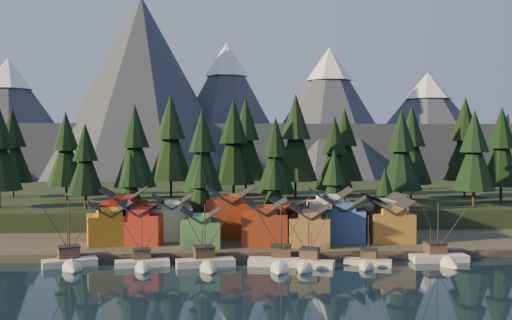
{
  "coord_description": "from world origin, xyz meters",
  "views": [
    {
      "loc": [
        -6.8,
        -91.23,
        22.62
      ],
      "look_at": [
        0.16,
        30.0,
        18.38
      ],
      "focal_mm": 40.0,
      "sensor_mm": 36.0,
      "label": 1
    }
  ],
  "objects": [
    {
      "name": "house_back_0",
      "position": [
        -28.35,
        33.38,
        7.15
      ],
      "size": [
        10.72,
        10.37,
        10.76
      ],
      "rotation": [
        0.0,
        0.0,
        0.1
      ],
      "color": "maroon",
      "rests_on": "shore_strip"
    },
    {
      "name": "tree_shore_2",
      "position": [
        5.0,
        40.0,
        11.01
      ],
      "size": [
        7.47,
        7.47,
        17.41
      ],
      "color": "#332319",
      "rests_on": "shore_strip"
    },
    {
      "name": "boat_2",
      "position": [
        -9.83,
        9.51,
        2.32
      ],
      "size": [
        11.13,
        11.78,
        12.31
      ],
      "rotation": [
        0.0,
        0.0,
        0.18
      ],
      "color": "beige",
      "rests_on": "ground"
    },
    {
      "name": "tree_hill_7",
      "position": [
        6.0,
        48.0,
        18.2
      ],
      "size": [
        9.59,
        9.59,
        22.33
      ],
      "color": "#332319",
      "rests_on": "hillside"
    },
    {
      "name": "tree_hill_2",
      "position": [
        -40.0,
        48.0,
        17.34
      ],
      "size": [
        8.91,
        8.91,
        20.75
      ],
      "color": "#332319",
      "rests_on": "hillside"
    },
    {
      "name": "house_front_5",
      "position": [
        18.5,
        26.37,
        6.45
      ],
      "size": [
        10.67,
        10.08,
        9.42
      ],
      "rotation": [
        0.0,
        0.0,
        -0.24
      ],
      "color": "#375084",
      "rests_on": "shore_strip"
    },
    {
      "name": "boat_4",
      "position": [
        7.91,
        8.02,
        2.26
      ],
      "size": [
        9.94,
        10.49,
        11.58
      ],
      "rotation": [
        0.0,
        0.0,
        -0.34
      ],
      "color": "beige",
      "rests_on": "ground"
    },
    {
      "name": "boat_0",
      "position": [
        -33.96,
        10.9,
        2.6
      ],
      "size": [
        10.26,
        10.95,
        12.83
      ],
      "rotation": [
        0.0,
        0.0,
        0.36
      ],
      "color": "beige",
      "rests_on": "ground"
    },
    {
      "name": "tree_hill_14",
      "position": [
        64.0,
        72.0,
        22.0
      ],
      "size": [
        12.56,
        12.56,
        29.26
      ],
      "color": "#332319",
      "rests_on": "hillside"
    },
    {
      "name": "house_front_2",
      "position": [
        -11.29,
        21.83,
        5.48
      ],
      "size": [
        7.77,
        7.83,
        7.58
      ],
      "rotation": [
        0.0,
        0.0,
        -0.0
      ],
      "color": "#437D47",
      "rests_on": "shore_strip"
    },
    {
      "name": "house_back_3",
      "position": [
        7.75,
        31.58,
        6.02
      ],
      "size": [
        10.09,
        9.43,
        8.59
      ],
      "rotation": [
        0.0,
        0.0,
        -0.26
      ],
      "color": "maroon",
      "rests_on": "shore_strip"
    },
    {
      "name": "boat_5",
      "position": [
        18.98,
        8.86,
        1.91
      ],
      "size": [
        9.03,
        9.46,
        10.05
      ],
      "rotation": [
        0.0,
        0.0,
        -0.34
      ],
      "color": "beige",
      "rests_on": "ground"
    },
    {
      "name": "tree_hill_1",
      "position": [
        -50.0,
        68.0,
        19.38
      ],
      "size": [
        10.51,
        10.51,
        24.48
      ],
      "color": "#332319",
      "rests_on": "hillside"
    },
    {
      "name": "tree_hill_16",
      "position": [
        -68.0,
        78.0,
        20.27
      ],
      "size": [
        11.21,
        11.21,
        26.1
      ],
      "color": "#332319",
      "rests_on": "hillside"
    },
    {
      "name": "tree_hill_12",
      "position": [
        46.0,
        66.0,
        20.43
      ],
      "size": [
        11.33,
        11.33,
        26.39
      ],
      "color": "#332319",
      "rests_on": "hillside"
    },
    {
      "name": "tree_hill_11",
      "position": [
        38.0,
        50.0,
        19.39
      ],
      "size": [
        10.51,
        10.51,
        24.49
      ],
      "color": "#332319",
      "rests_on": "hillside"
    },
    {
      "name": "house_front_1",
      "position": [
        -23.48,
        25.98,
        6.04
      ],
      "size": [
        9.21,
        8.91,
        8.65
      ],
      "rotation": [
        0.0,
        0.0,
        -0.11
      ],
      "color": "#A32419",
      "rests_on": "shore_strip"
    },
    {
      "name": "boat_1",
      "position": [
        -21.19,
        10.15,
        1.93
      ],
      "size": [
        10.22,
        10.86,
        10.62
      ],
      "rotation": [
        0.0,
        0.0,
        0.17
      ],
      "color": "silver",
      "rests_on": "ground"
    },
    {
      "name": "tree_hill_9",
      "position": [
        22.0,
        55.0,
        18.52
      ],
      "size": [
        9.84,
        9.84,
        22.91
      ],
      "color": "#332319",
      "rests_on": "hillside"
    },
    {
      "name": "tree_shore_4",
      "position": [
        31.0,
        40.0,
        9.47
      ],
      "size": [
        6.27,
        6.27,
        14.6
      ],
      "color": "#332319",
      "rests_on": "shore_strip"
    },
    {
      "name": "house_front_6",
      "position": [
        27.88,
        25.2,
        6.09
      ],
      "size": [
        8.87,
        8.4,
        8.73
      ],
      "rotation": [
        0.0,
        0.0,
        -0.02
      ],
      "color": "#AC732C",
      "rests_on": "shore_strip"
    },
    {
      "name": "boat_3",
      "position": [
        3.3,
        8.99,
        2.23
      ],
      "size": [
        12.33,
        13.15,
        12.45
      ],
      "rotation": [
        0.0,
        0.0,
        -0.14
      ],
      "color": "silver",
      "rests_on": "ground"
    },
    {
      "name": "house_front_3",
      "position": [
        1.47,
        23.47,
        6.35
      ],
      "size": [
        9.58,
        9.18,
        9.24
      ],
      "rotation": [
        0.0,
        0.0,
        -0.06
      ],
      "color": "maroon",
      "rests_on": "shore_strip"
    },
    {
      "name": "house_back_4",
      "position": [
        16.61,
        33.03,
        7.01
      ],
      "size": [
        10.36,
        10.01,
        10.49
      ],
      "rotation": [
        0.0,
        0.0,
        -0.08
      ],
      "color": "silver",
      "rests_on": "shore_strip"
    },
    {
      "name": "house_back_1",
      "position": [
        -17.76,
        30.75,
        6.44
      ],
      "size": [
        9.1,
        9.19,
        9.41
      ],
      "rotation": [
        0.0,
        0.0,
        0.09
      ],
      "color": "beige",
      "rests_on": "shore_strip"
    },
    {
      "name": "dock",
      "position": [
        0.0,
        16.5,
        0.5
      ],
      "size": [
        80.0,
        4.0,
        1.0
      ],
      "primitive_type": "cube",
      "color": "#42362F",
      "rests_on": "ground"
    },
    {
      "name": "house_back_2",
      "position": [
        -5.41,
        32.66,
        7.22
      ],
      "size": [
        10.33,
        9.5,
        10.88
      ],
      "rotation": [
        0.0,
        0.0,
        0.01
      ],
      "color": "maroon",
      "rests_on": "shore_strip"
    },
    {
      "name": "boat_6",
      "position": [
        33.39,
        10.82,
        2.31
      ],
      "size": [
        10.86,
        11.76,
        12.26
      ],
      "rotation": [
        0.0,
        0.0,
        0.04
      ],
      "color": "silver",
      "rests_on": "ground"
    },
    {
      "name": "tree_hill_15",
      "position": [
        0.0,
        82.0,
        22.1
      ],
      "size": [
        12.64,
        12.64,
        29.44
      ],
      "color": "#332319",
      "rests_on": "hillside"
    },
    {
      "name": "hillside",
      "position": [
        0.0,
        90.0,
        3.0
      ],
      "size": [
        420.0,
        100.0,
        6.0
      ],
      "primitive_type": "cube",
      "color": "black",
      "rests_on": "ground"
    },
    {
      "name": "tree_hill_8",
      "position": [
        14.0,
        72.0,
        22.42
      ],
      "size": [
        12.89,
        12.89,
        30.03
      ],
      "color": "#332319",
      "rests_on": "hillside"
    },
    {
      "name": "tree_hill_13",
      "position": [
        56.0,
        48.0,
        19.26
      ],
      "size": [
        10.41,
        10.41,
        24.26
      ],
      "color": "#332319",
      "rests_on": "hillside"
    },
    {
      "name": "tree_hill_17",
      "position": [
        68.0,
        58.0,
        20.05
      ],
      "size": [
        11.04,
        11.04,
        25.71
      ],
      "color": "#332319",
      "rests_on": "hillside"
    },
    {
      "name": "ground",
      "position": [
        0.0,
        0.0,
        0.0
      ],
      "size": [
        500.0,
        500.0,
        0.0
      ],
      "primitive_type": "plane",
      "color": "black",
      "rests_on": "ground"
    },
    {
      "name": "tree_hill_5",
      "position": [
        -12.0,
        50.0,
        19.34
      ],
      "size": [
        10.48,
        10.48,
        24.41
      ],
      "color": "#332319",
      "rests_on": "hillside"
    },
    {
      "name": "house_front_4",
      "position": [
        10.65,
        22.01,
        5.8
      ],
      "size": [
        9.44,
        9.95,
        8.18
      ],
      "rotation": [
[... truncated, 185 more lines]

